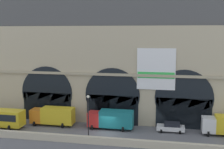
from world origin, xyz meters
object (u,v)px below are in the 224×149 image
object	(u,v)px
box_truck_center	(111,119)
street_lamp_quayside	(88,112)
box_truck_midwest	(53,116)
car_mideast	(171,127)

from	to	relation	value
box_truck_center	street_lamp_quayside	xyz separation A→B (m)	(-2.17, -6.09, 2.71)
box_truck_midwest	box_truck_center	world-z (taller)	same
car_mideast	box_truck_midwest	bearing A→B (deg)	-178.80
box_truck_center	box_truck_midwest	bearing A→B (deg)	-179.90
box_truck_midwest	car_mideast	distance (m)	19.89
car_mideast	street_lamp_quayside	distance (m)	14.00
car_mideast	street_lamp_quayside	bearing A→B (deg)	-151.37
box_truck_center	car_mideast	bearing A→B (deg)	2.34
car_mideast	street_lamp_quayside	size ratio (longest dim) A/B	0.64
car_mideast	street_lamp_quayside	xyz separation A→B (m)	(-11.88, -6.48, 3.61)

